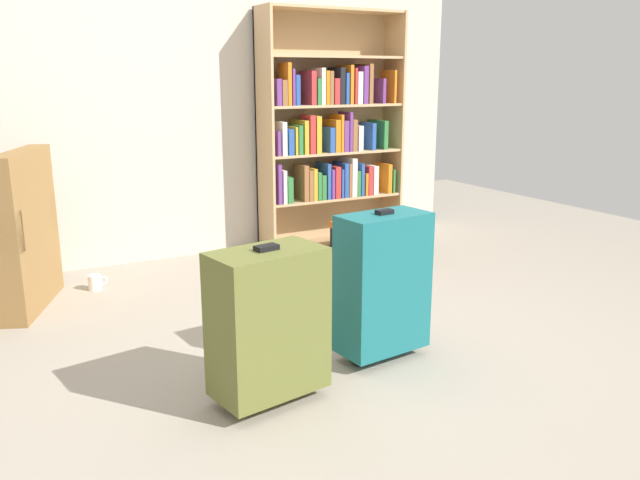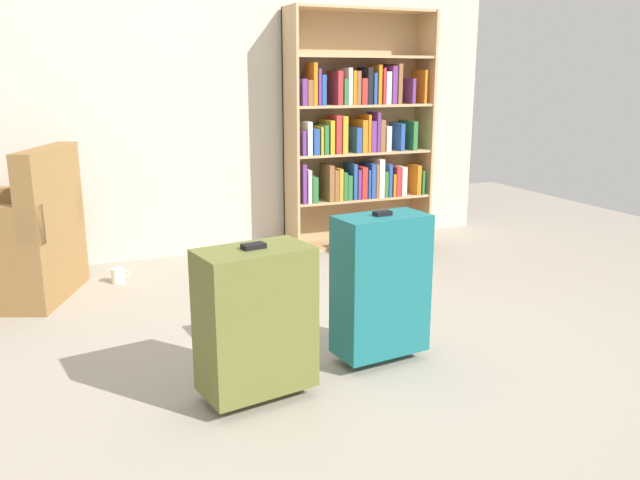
# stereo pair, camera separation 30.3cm
# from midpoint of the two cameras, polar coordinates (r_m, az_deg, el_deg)

# --- Properties ---
(ground_plane) EXTENTS (8.10, 8.10, 0.00)m
(ground_plane) POSITION_cam_midpoint_polar(r_m,az_deg,el_deg) (3.05, 2.96, -10.96)
(ground_plane) COLOR #9E9384
(back_wall) EXTENTS (4.63, 0.10, 2.60)m
(back_wall) POSITION_cam_midpoint_polar(r_m,az_deg,el_deg) (4.81, -8.53, 14.16)
(back_wall) COLOR beige
(back_wall) RESTS_ON ground
(bookshelf) EXTENTS (1.15, 0.30, 1.78)m
(bookshelf) POSITION_cam_midpoint_polar(r_m,az_deg,el_deg) (5.05, 4.96, 9.32)
(bookshelf) COLOR tan
(bookshelf) RESTS_ON ground
(armchair) EXTENTS (0.91, 0.91, 0.90)m
(armchair) POSITION_cam_midpoint_polar(r_m,az_deg,el_deg) (4.18, -23.58, -0.52)
(armchair) COLOR olive
(armchair) RESTS_ON ground
(mug) EXTENTS (0.12, 0.08, 0.10)m
(mug) POSITION_cam_midpoint_polar(r_m,az_deg,el_deg) (4.32, -15.47, -3.06)
(mug) COLOR white
(mug) RESTS_ON ground
(storage_box) EXTENTS (0.41, 0.28, 0.24)m
(storage_box) POSITION_cam_midpoint_polar(r_m,az_deg,el_deg) (4.85, 7.70, 0.16)
(storage_box) COLOR black
(storage_box) RESTS_ON ground
(suitcase_olive) EXTENTS (0.48, 0.33, 0.66)m
(suitcase_olive) POSITION_cam_midpoint_polar(r_m,az_deg,el_deg) (2.62, -2.40, -7.09)
(suitcase_olive) COLOR brown
(suitcase_olive) RESTS_ON ground
(suitcase_teal) EXTENTS (0.44, 0.26, 0.72)m
(suitcase_teal) POSITION_cam_midpoint_polar(r_m,az_deg,el_deg) (2.98, 8.28, -3.97)
(suitcase_teal) COLOR #19666B
(suitcase_teal) RESTS_ON ground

